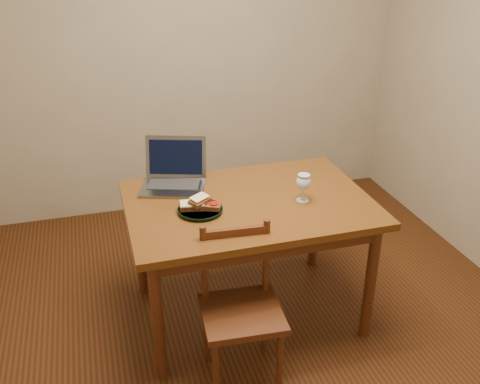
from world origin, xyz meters
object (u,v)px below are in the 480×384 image
object	(u,v)px
milk_glass	(303,188)
chair	(241,302)
table	(249,215)
plate	(200,210)
laptop	(174,173)

from	to	relation	value
milk_glass	chair	bearing A→B (deg)	-140.69
milk_glass	table	bearing A→B (deg)	163.57
plate	table	bearing A→B (deg)	10.40
plate	laptop	distance (m)	0.38
table	chair	size ratio (longest dim) A/B	3.18
plate	milk_glass	distance (m)	0.56
chair	milk_glass	distance (m)	0.70
plate	milk_glass	size ratio (longest dim) A/B	1.51
table	laptop	bearing A→B (deg)	136.89
plate	milk_glass	world-z (taller)	milk_glass
plate	laptop	size ratio (longest dim) A/B	0.55
table	plate	world-z (taller)	plate
milk_glass	laptop	bearing A→B (deg)	146.98
milk_glass	laptop	xyz separation A→B (m)	(-0.62, 0.40, -0.01)
table	laptop	distance (m)	0.49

